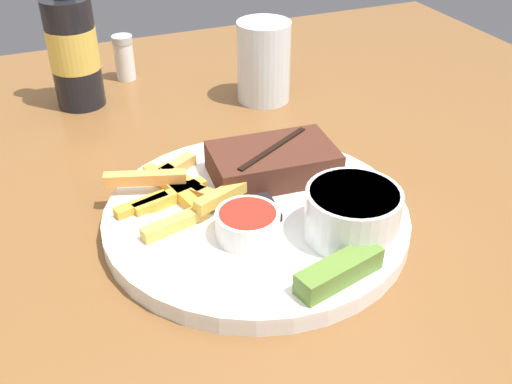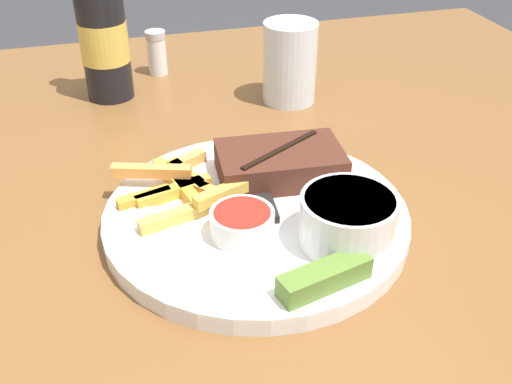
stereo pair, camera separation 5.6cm
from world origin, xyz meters
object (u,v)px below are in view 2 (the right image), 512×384
Objects in this scene: dipping_sauce_cup at (242,222)px; knife_utensil at (259,186)px; dinner_plate at (256,217)px; coleslaw_cup at (348,217)px; salt_shaker at (157,52)px; steak_portion at (280,163)px; fork_utensil at (176,210)px; beer_bottle at (104,39)px; drinking_glass at (290,63)px; pickle_spear at (325,277)px.

knife_utensil is (0.04, 0.07, -0.01)m from dipping_sauce_cup.
coleslaw_cup is (0.06, -0.07, 0.04)m from dinner_plate.
dipping_sauce_cup is 0.90× the size of salt_shaker.
steak_portion is 0.80× the size of knife_utensil.
beer_bottle reaches higher than fork_utensil.
drinking_glass is at bearing 64.10° from fork_utensil.
fork_utensil is at bearing -83.48° from beer_bottle.
dipping_sauce_cup is (-0.02, -0.04, 0.02)m from dinner_plate.
drinking_glass is 0.21m from salt_shaker.
beer_bottle reaches higher than pickle_spear.
drinking_glass is (0.12, 0.26, 0.04)m from dinner_plate.
steak_portion is at bearing -52.78° from knife_utensil.
dinner_plate is 5.03× the size of dipping_sauce_cup.
fork_utensil is 0.39m from salt_shaker.
pickle_spear is at bearing -83.29° from salt_shaker.
dinner_plate is 1.28× the size of beer_bottle.
salt_shaker is at bearing 96.71° from pickle_spear.
steak_portion is 1.59× the size of pickle_spear.
coleslaw_cup reaches higher than knife_utensil.
knife_utensil is (0.09, 0.02, 0.00)m from fork_utensil.
dipping_sauce_cup is at bearing -32.20° from fork_utensil.
beer_bottle is at bearing 113.12° from coleslaw_cup.
dipping_sauce_cup reaches higher than pickle_spear.
drinking_glass is (0.08, 0.21, 0.02)m from steak_portion.
dipping_sauce_cup is 0.35× the size of knife_utensil.
pickle_spear is (0.02, -0.12, 0.02)m from dinner_plate.
coleslaw_cup is at bearing -78.80° from steak_portion.
drinking_glass reaches higher than steak_portion.
pickle_spear is at bearing -170.77° from knife_utensil.
salt_shaker is at bearing 138.21° from drinking_glass.
dipping_sauce_cup is 0.70× the size of pickle_spear.
coleslaw_cup is 0.07m from pickle_spear.
fork_utensil is 0.09m from knife_utensil.
pickle_spear reaches higher than knife_utensil.
steak_portion is 2.28× the size of dipping_sauce_cup.
steak_portion is 1.24× the size of drinking_glass.
dinner_plate is 2.20× the size of fork_utensil.
dipping_sauce_cup is 0.39m from beer_bottle.
coleslaw_cup is at bearing -21.31° from dipping_sauce_cup.
dipping_sauce_cup is 0.10m from pickle_spear.
coleslaw_cup is 1.31× the size of salt_shaker.
salt_shaker reaches higher than knife_utensil.
steak_portion reaches higher than pickle_spear.
dipping_sauce_cup is at bearing -88.00° from salt_shaker.
steak_portion is at bearing 51.77° from dinner_plate.
drinking_glass reaches higher than knife_utensil.
dipping_sauce_cup is at bearing -76.67° from beer_bottle.
salt_shaker is (-0.08, 0.36, -0.00)m from steak_portion.
drinking_glass is (0.14, 0.30, 0.02)m from dipping_sauce_cup.
drinking_glass is (0.10, 0.38, 0.03)m from pickle_spear.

